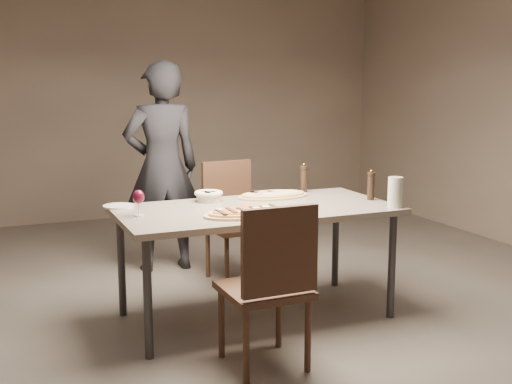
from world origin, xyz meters
name	(u,v)px	position (x,y,z in m)	size (l,w,h in m)	color
room	(256,107)	(0.00, 0.00, 1.40)	(7.00, 7.00, 7.00)	#5E5751
dining_table	(256,216)	(0.00, 0.00, 0.69)	(1.80, 0.90, 0.75)	gray
zucchini_pizza	(249,212)	(-0.14, -0.21, 0.77)	(0.58, 0.32, 0.05)	tan
ham_pizza	(273,195)	(0.25, 0.28, 0.77)	(0.52, 0.29, 0.04)	tan
bread_basket	(209,195)	(-0.22, 0.32, 0.79)	(0.20, 0.20, 0.07)	beige
oil_dish	(287,193)	(0.40, 0.37, 0.76)	(0.12, 0.12, 0.01)	white
pepper_mill_left	(304,178)	(0.55, 0.38, 0.85)	(0.06, 0.06, 0.22)	black
pepper_mill_right	(371,186)	(0.83, -0.08, 0.85)	(0.05, 0.05, 0.21)	black
carafe	(395,192)	(0.83, -0.36, 0.85)	(0.10, 0.10, 0.20)	silver
wine_glass	(139,198)	(-0.77, 0.03, 0.86)	(0.07, 0.07, 0.16)	silver
side_plate	(118,206)	(-0.83, 0.35, 0.76)	(0.20, 0.20, 0.01)	white
chair_near	(271,278)	(-0.25, -0.78, 0.53)	(0.45, 0.45, 0.94)	#40281B
chair_far	(233,214)	(0.17, 0.88, 0.52)	(0.48, 0.48, 0.93)	#40281B
diner	(162,167)	(-0.28, 1.32, 0.86)	(0.63, 0.41, 1.72)	black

